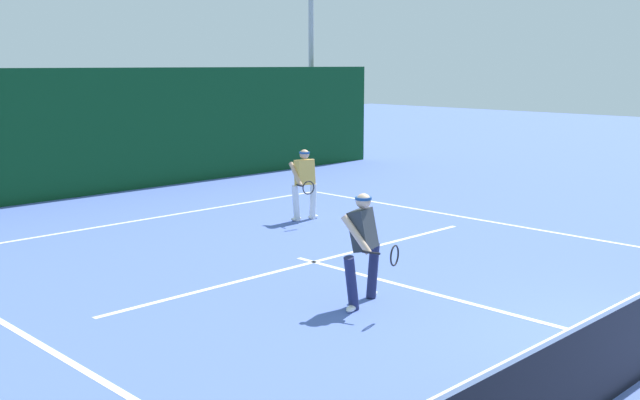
# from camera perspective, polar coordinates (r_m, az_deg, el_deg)

# --- Properties ---
(court_line_baseline_far) EXTENTS (10.17, 0.10, 0.01)m
(court_line_baseline_far) POSITION_cam_1_polar(r_m,az_deg,el_deg) (17.07, -12.79, -1.38)
(court_line_baseline_far) COLOR white
(court_line_baseline_far) RESTS_ON ground_plane
(court_line_service) EXTENTS (8.29, 0.10, 0.01)m
(court_line_service) POSITION_cam_1_polar(r_m,az_deg,el_deg) (13.04, -0.47, -4.72)
(court_line_service) COLOR white
(court_line_service) RESTS_ON ground_plane
(court_line_centre) EXTENTS (0.10, 6.40, 0.01)m
(court_line_centre) POSITION_cam_1_polar(r_m,az_deg,el_deg) (11.28, 9.64, -7.28)
(court_line_centre) COLOR white
(court_line_centre) RESTS_ON ground_plane
(player_near) EXTENTS (1.04, 0.93, 1.61)m
(player_near) POSITION_cam_1_polar(r_m,az_deg,el_deg) (10.60, 3.31, -3.35)
(player_near) COLOR #1E234C
(player_near) RESTS_ON ground_plane
(player_far) EXTENTS (0.89, 0.85, 1.56)m
(player_far) POSITION_cam_1_polar(r_m,az_deg,el_deg) (16.38, -1.18, 1.40)
(player_far) COLOR silver
(player_far) RESTS_ON ground_plane
(tennis_ball_extra) EXTENTS (0.07, 0.07, 0.07)m
(tennis_ball_extra) POSITION_cam_1_polar(r_m,az_deg,el_deg) (16.14, 3.50, -1.70)
(tennis_ball_extra) COLOR #D1E033
(tennis_ball_extra) RESTS_ON ground_plane
(back_fence_windscreen) EXTENTS (22.30, 0.12, 3.28)m
(back_fence_windscreen) POSITION_cam_1_polar(r_m,az_deg,el_deg) (20.09, -18.66, 4.78)
(back_fence_windscreen) COLOR #0C3C1C
(back_fence_windscreen) RESTS_ON ground_plane
(light_pole) EXTENTS (0.55, 0.44, 6.55)m
(light_pole) POSITION_cam_1_polar(r_m,az_deg,el_deg) (26.27, -0.68, 11.83)
(light_pole) COLOR #9EA39E
(light_pole) RESTS_ON ground_plane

